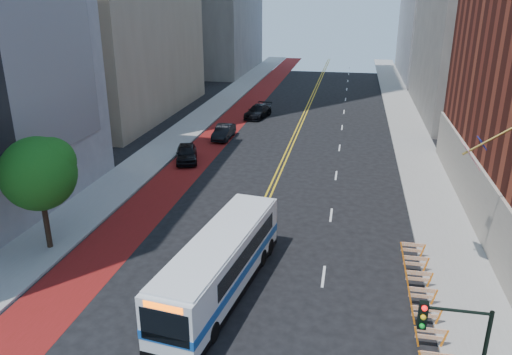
{
  "coord_description": "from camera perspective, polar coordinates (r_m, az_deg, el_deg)",
  "views": [
    {
      "loc": [
        5.66,
        -17.43,
        14.27
      ],
      "look_at": [
        0.73,
        8.0,
        4.64
      ],
      "focal_mm": 35.0,
      "sensor_mm": 36.0,
      "label": 1
    }
  ],
  "objects": [
    {
      "name": "center_line_inner",
      "position": [
        49.87,
        3.79,
        3.73
      ],
      "size": [
        0.14,
        140.0,
        0.01
      ],
      "primitive_type": "cube",
      "color": "gold",
      "rests_on": "ground"
    },
    {
      "name": "center_line_outer",
      "position": [
        49.83,
        4.2,
        3.7
      ],
      "size": [
        0.14,
        140.0,
        0.01
      ],
      "primitive_type": "cube",
      "color": "gold",
      "rests_on": "ground"
    },
    {
      "name": "construction_barriers",
      "position": [
        25.2,
        18.65,
        -13.46
      ],
      "size": [
        1.42,
        10.91,
        1.0
      ],
      "color": "orange",
      "rests_on": "ground"
    },
    {
      "name": "car_a",
      "position": [
        45.08,
        -7.95,
        2.77
      ],
      "size": [
        3.13,
        4.88,
        1.55
      ],
      "primitive_type": "imported",
      "rotation": [
        0.0,
        0.0,
        0.31
      ],
      "color": "black",
      "rests_on": "ground"
    },
    {
      "name": "bus_lane_paint",
      "position": [
        51.4,
        -5.02,
        4.2
      ],
      "size": [
        3.6,
        140.0,
        0.01
      ],
      "primitive_type": "cube",
      "color": "#60140D",
      "rests_on": "ground"
    },
    {
      "name": "car_b",
      "position": [
        51.86,
        -3.7,
        5.22
      ],
      "size": [
        1.61,
        4.48,
        1.47
      ],
      "primitive_type": "imported",
      "rotation": [
        0.0,
        0.0,
        -0.01
      ],
      "color": "black",
      "rests_on": "ground"
    },
    {
      "name": "car_c",
      "position": [
        60.89,
        0.23,
        7.57
      ],
      "size": [
        3.03,
        5.51,
        1.51
      ],
      "primitive_type": "imported",
      "rotation": [
        0.0,
        0.0,
        -0.18
      ],
      "color": "black",
      "rests_on": "ground"
    },
    {
      "name": "ground",
      "position": [
        23.22,
        -5.8,
        -17.63
      ],
      "size": [
        160.0,
        160.0,
        0.0
      ],
      "primitive_type": "plane",
      "color": "black",
      "rests_on": "ground"
    },
    {
      "name": "lane_dashes",
      "position": [
        57.24,
        9.81,
        5.66
      ],
      "size": [
        0.14,
        98.2,
        0.01
      ],
      "color": "silver",
      "rests_on": "ground"
    },
    {
      "name": "transit_bus",
      "position": [
        25.26,
        -3.99,
        -9.67
      ],
      "size": [
        4.04,
        11.64,
        3.14
      ],
      "rotation": [
        0.0,
        0.0,
        -0.14
      ],
      "color": "silver",
      "rests_on": "ground"
    },
    {
      "name": "sidewalk_right",
      "position": [
        49.91,
        17.81,
        2.87
      ],
      "size": [
        4.0,
        140.0,
        0.15
      ],
      "primitive_type": "cube",
      "color": "gray",
      "rests_on": "ground"
    },
    {
      "name": "street_tree",
      "position": [
        30.4,
        -23.51,
        0.72
      ],
      "size": [
        4.2,
        4.2,
        6.7
      ],
      "color": "black",
      "rests_on": "sidewalk_left"
    },
    {
      "name": "traffic_signal",
      "position": [
        17.86,
        21.84,
        -17.5
      ],
      "size": [
        2.21,
        0.34,
        5.07
      ],
      "color": "black",
      "rests_on": "sidewalk_right"
    },
    {
      "name": "sidewalk_left",
      "position": [
        52.56,
        -9.13,
        4.46
      ],
      "size": [
        4.0,
        140.0,
        0.15
      ],
      "primitive_type": "cube",
      "color": "gray",
      "rests_on": "ground"
    }
  ]
}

